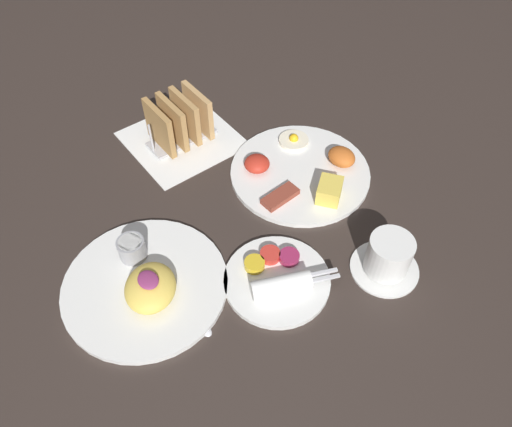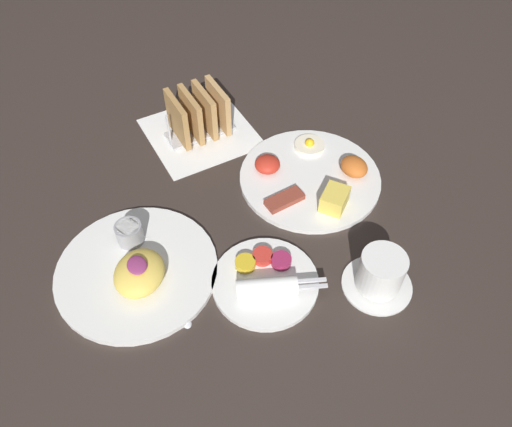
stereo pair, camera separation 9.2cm
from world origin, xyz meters
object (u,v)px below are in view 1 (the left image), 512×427
toast_rack (179,121)px  coffee_cup (388,257)px  plate_breakfast (302,171)px  plate_foreground (145,283)px  plate_condiments (277,279)px

toast_rack → coffee_cup: bearing=10.9°
toast_rack → plate_breakfast: bearing=29.4°
coffee_cup → plate_breakfast: bearing=171.6°
plate_breakfast → plate_foreground: plate_foreground is taller
plate_breakfast → plate_condiments: plate_breakfast is taller
plate_foreground → toast_rack: bearing=138.7°
plate_breakfast → coffee_cup: size_ratio=2.38×
plate_foreground → plate_breakfast: bearing=96.2°
plate_foreground → coffee_cup: bearing=57.4°
plate_condiments → toast_rack: (-0.41, 0.07, 0.04)m
plate_condiments → coffee_cup: bearing=60.4°
plate_breakfast → plate_condiments: bearing=-50.2°
plate_condiments → plate_foreground: size_ratio=0.65×
plate_condiments → coffee_cup: 0.19m
plate_foreground → coffee_cup: (0.22, 0.35, 0.02)m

